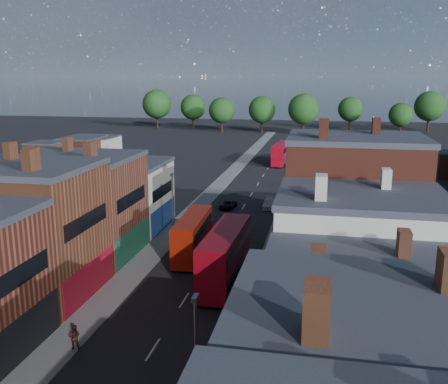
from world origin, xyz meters
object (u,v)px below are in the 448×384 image
at_px(bus_1, 225,255).
at_px(ped_1, 74,337).
at_px(bus_2, 282,153).
at_px(car_2, 228,205).
at_px(bus_0, 193,235).
at_px(car_3, 270,203).
at_px(ped_3, 274,301).

height_order(bus_1, ped_1, bus_1).
xyz_separation_m(bus_2, car_2, (-4.46, -38.45, -2.00)).
bearing_deg(bus_2, bus_0, -88.02).
bearing_deg(bus_0, ped_1, -101.88).
distance_m(bus_0, ped_1, 19.89).
height_order(car_3, ped_3, ped_3).
relative_size(bus_2, car_3, 2.43).
xyz_separation_m(car_2, ped_1, (-3.26, -39.62, 0.45)).
xyz_separation_m(bus_1, car_3, (1.09, 27.74, -2.06)).
xyz_separation_m(bus_1, car_2, (-4.75, 26.27, -2.17)).
height_order(bus_1, ped_3, bus_1).
height_order(ped_1, ped_3, ped_1).
height_order(car_2, ped_3, ped_3).
xyz_separation_m(bus_0, bus_1, (4.69, -6.22, 0.37)).
xyz_separation_m(car_2, ped_3, (9.70, -31.21, 0.41)).
relative_size(car_3, ped_3, 2.72).
xyz_separation_m(bus_2, ped_1, (-7.73, -78.07, -1.55)).
height_order(bus_2, ped_1, bus_2).
bearing_deg(bus_2, car_3, -81.58).
bearing_deg(ped_3, bus_0, 16.64).
relative_size(bus_0, car_3, 2.23).
bearing_deg(bus_1, bus_0, 128.39).
bearing_deg(ped_3, ped_1, 98.76).
bearing_deg(ped_1, bus_0, -111.84).
bearing_deg(bus_2, ped_3, -79.41).
xyz_separation_m(bus_2, ped_3, (5.24, -69.66, -1.58)).
bearing_deg(car_3, bus_0, -106.93).
height_order(car_2, ped_1, ped_1).
bearing_deg(bus_1, ped_3, -43.55).
relative_size(bus_1, bus_2, 1.06).
height_order(car_2, car_3, car_3).
xyz_separation_m(car_2, car_3, (5.84, 1.47, 0.12)).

